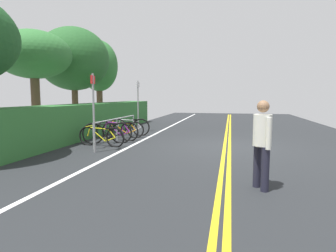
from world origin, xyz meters
The scene contains 17 objects.
ground_plane centered at (0.00, 0.00, -0.03)m, with size 36.97×10.81×0.05m, color #232628.
centre_line_yellow_inner centered at (0.00, -0.08, 0.00)m, with size 33.27×0.10×0.00m, color gold.
centre_line_yellow_outer centered at (0.00, 0.08, 0.00)m, with size 33.27×0.10×0.00m, color gold.
bike_lane_stripe_white centered at (0.00, 3.14, 0.00)m, with size 33.27×0.12×0.00m, color white.
bike_rack centered at (0.41, 4.09, 0.63)m, with size 3.79×0.05×0.84m.
bicycle_0 centered at (-0.89, 4.11, 0.33)m, with size 0.46×1.74×0.70m.
bicycle_1 centered at (-0.30, 4.16, 0.37)m, with size 0.67×1.66×0.78m.
bicycle_2 centered at (0.43, 4.11, 0.36)m, with size 0.46×1.81×0.77m.
bicycle_3 centered at (1.06, 4.10, 0.32)m, with size 0.59×1.63×0.70m.
bicycle_4 centered at (1.75, 4.08, 0.36)m, with size 0.50×1.71×0.77m.
pedestrian centered at (-4.34, -0.64, 0.91)m, with size 0.45×0.32×1.59m.
sign_post_near centered at (-1.91, 3.84, 1.39)m, with size 0.36×0.10×2.32m.
sign_post_far centered at (3.00, 4.11, 1.42)m, with size 0.36×0.06×2.37m.
hedge_backdrop centered at (1.91, 5.84, 0.67)m, with size 12.74×1.19×1.34m, color #2D6B30.
tree_mid centered at (0.21, 7.38, 3.22)m, with size 2.86×2.86×4.18m.
tree_far_right centered at (2.82, 7.22, 3.40)m, with size 3.30×3.30×4.88m.
tree_extra centered at (5.51, 7.25, 3.32)m, with size 2.12×2.12×4.79m.
Camera 1 is at (-9.54, -0.09, 1.67)m, focal length 30.33 mm.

